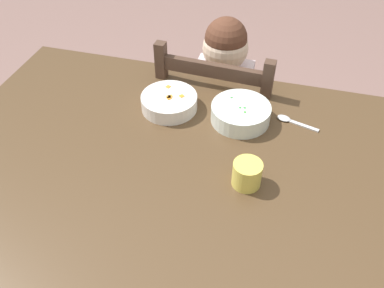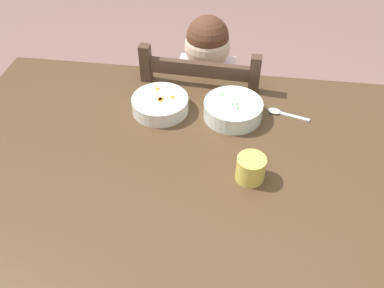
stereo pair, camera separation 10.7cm
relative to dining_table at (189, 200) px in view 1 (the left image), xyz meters
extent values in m
cube|color=#503A24|center=(0.00, 0.00, 0.07)|extent=(1.52, 1.07, 0.04)
cylinder|color=#503A24|center=(-0.69, 0.46, -0.32)|extent=(0.07, 0.07, 0.73)
cube|color=#4A3428|center=(-0.03, 0.63, -0.25)|extent=(0.44, 0.44, 0.02)
cube|color=#4A3428|center=(0.17, 0.81, -0.47)|extent=(0.04, 0.04, 0.42)
cube|color=#4A3428|center=(-0.21, 0.84, -0.47)|extent=(0.04, 0.04, 0.42)
cube|color=#4A3428|center=(0.15, 0.43, -0.47)|extent=(0.04, 0.04, 0.42)
cube|color=#4A3428|center=(-0.23, 0.46, -0.47)|extent=(0.04, 0.04, 0.42)
cube|color=#4A3428|center=(0.15, 0.43, -0.01)|extent=(0.04, 0.04, 0.47)
cube|color=#4A3428|center=(-0.23, 0.46, -0.01)|extent=(0.04, 0.04, 0.47)
cube|color=#4A3428|center=(-0.04, 0.44, 0.15)|extent=(0.36, 0.04, 0.05)
cube|color=#4A3428|center=(-0.04, 0.44, 0.01)|extent=(0.36, 0.04, 0.05)
cube|color=silver|center=(-0.03, 0.60, -0.08)|extent=(0.22, 0.14, 0.32)
sphere|color=beige|center=(-0.03, 0.60, 0.15)|extent=(0.17, 0.17, 0.17)
sphere|color=brown|center=(-0.03, 0.60, 0.19)|extent=(0.16, 0.16, 0.16)
cylinder|color=#3F4C72|center=(-0.08, 0.48, -0.46)|extent=(0.07, 0.07, 0.44)
cylinder|color=#3F4C72|center=(0.03, 0.48, -0.46)|extent=(0.07, 0.07, 0.44)
cylinder|color=silver|center=(-0.16, 0.50, 0.00)|extent=(0.06, 0.24, 0.13)
cylinder|color=silver|center=(0.10, 0.50, 0.00)|extent=(0.06, 0.24, 0.13)
cylinder|color=white|center=(0.09, 0.28, 0.12)|extent=(0.19, 0.19, 0.06)
cylinder|color=white|center=(0.09, 0.28, 0.09)|extent=(0.08, 0.08, 0.01)
cylinder|color=green|center=(0.09, 0.28, 0.13)|extent=(0.15, 0.15, 0.03)
sphere|color=green|center=(0.11, 0.26, 0.14)|extent=(0.01, 0.01, 0.01)
sphere|color=#45964A|center=(0.05, 0.32, 0.14)|extent=(0.01, 0.01, 0.01)
sphere|color=green|center=(0.10, 0.28, 0.14)|extent=(0.01, 0.01, 0.01)
sphere|color=green|center=(0.09, 0.28, 0.14)|extent=(0.01, 0.01, 0.01)
cylinder|color=white|center=(-0.15, 0.28, 0.11)|extent=(0.18, 0.18, 0.05)
cylinder|color=white|center=(-0.15, 0.28, 0.09)|extent=(0.08, 0.08, 0.01)
cylinder|color=orange|center=(-0.15, 0.28, 0.12)|extent=(0.15, 0.15, 0.03)
cube|color=orange|center=(-0.16, 0.33, 0.13)|extent=(0.02, 0.02, 0.01)
cube|color=orange|center=(-0.11, 0.30, 0.13)|extent=(0.02, 0.02, 0.01)
cube|color=orange|center=(-0.14, 0.28, 0.13)|extent=(0.02, 0.02, 0.01)
cube|color=orange|center=(-0.14, 0.28, 0.13)|extent=(0.02, 0.02, 0.01)
cube|color=orange|center=(-0.14, 0.27, 0.13)|extent=(0.02, 0.02, 0.01)
cube|color=silver|center=(0.29, 0.31, 0.09)|extent=(0.09, 0.04, 0.00)
ellipsoid|color=silver|center=(0.22, 0.32, 0.09)|extent=(0.05, 0.04, 0.01)
cylinder|color=#E7D559|center=(0.15, 0.03, 0.13)|extent=(0.08, 0.08, 0.07)
camera|label=1|loc=(0.20, -0.71, 0.91)|focal=37.81mm
camera|label=2|loc=(0.10, -0.73, 0.91)|focal=37.81mm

